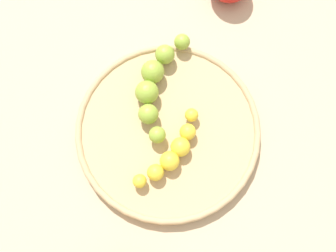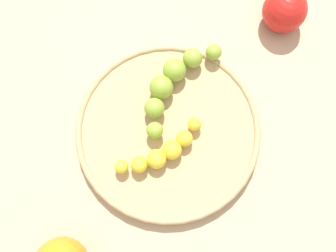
{
  "view_description": "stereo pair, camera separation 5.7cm",
  "coord_description": "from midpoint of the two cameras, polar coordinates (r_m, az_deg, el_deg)",
  "views": [
    {
      "loc": [
        -0.04,
        0.15,
        0.58
      ],
      "look_at": [
        0.0,
        0.0,
        0.04
      ],
      "focal_mm": 40.92,
      "sensor_mm": 36.0,
      "label": 1
    },
    {
      "loc": [
        -0.09,
        0.12,
        0.58
      ],
      "look_at": [
        0.0,
        0.0,
        0.04
      ],
      "focal_mm": 40.92,
      "sensor_mm": 36.0,
      "label": 2
    }
  ],
  "objects": [
    {
      "name": "banana_yellow",
      "position": [
        0.56,
        -2.16,
        -4.42
      ],
      "size": [
        0.07,
        0.14,
        0.03
      ],
      "rotation": [
        0.0,
        0.0,
        2.75
      ],
      "color": "yellow",
      "rests_on": "fruit_bowl"
    },
    {
      "name": "ground_plane",
      "position": [
        0.6,
        -2.64,
        -1.45
      ],
      "size": [
        2.4,
        2.4,
        0.0
      ],
      "primitive_type": "plane",
      "color": "tan"
    },
    {
      "name": "fruit_bowl",
      "position": [
        0.59,
        -2.7,
        -1.16
      ],
      "size": [
        0.28,
        0.28,
        0.02
      ],
      "color": "tan",
      "rests_on": "ground_plane"
    },
    {
      "name": "banana_green",
      "position": [
        0.59,
        -4.59,
        5.88
      ],
      "size": [
        0.06,
        0.18,
        0.04
      ],
      "rotation": [
        0.0,
        0.0,
        0.01
      ],
      "color": "#8CAD38",
      "rests_on": "fruit_bowl"
    }
  ]
}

